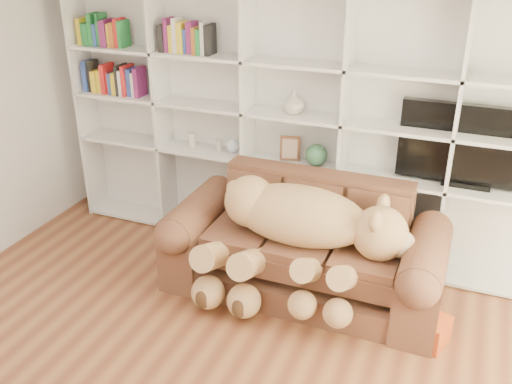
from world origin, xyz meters
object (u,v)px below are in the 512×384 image
at_px(sofa, 305,252).
at_px(gift_box, 428,330).
at_px(tv, 472,147).
at_px(teddy_bear, 297,231).

relative_size(sofa, gift_box, 8.14).
bearing_deg(gift_box, tv, 84.84).
distance_m(sofa, teddy_bear, 0.35).
height_order(teddy_bear, gift_box, teddy_bear).
xyz_separation_m(sofa, teddy_bear, (-0.02, -0.19, 0.29)).
height_order(sofa, tv, tv).
distance_m(teddy_bear, tv, 1.55).
distance_m(gift_box, tv, 1.49).
xyz_separation_m(sofa, gift_box, (1.05, -0.32, -0.24)).
relative_size(gift_box, tv, 0.24).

